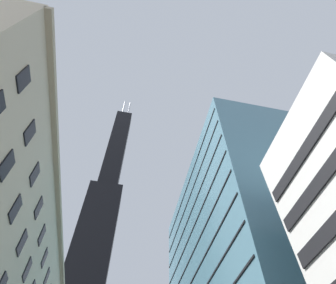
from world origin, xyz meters
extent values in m
cube|color=tan|center=(-10.75, 29.55, 26.21)|extent=(0.70, 71.09, 0.60)
cube|color=black|center=(-10.95, 3.00, 16.60)|extent=(0.14, 1.40, 2.20)
cube|color=black|center=(-10.95, 8.00, 16.60)|extent=(0.14, 1.40, 2.20)
cube|color=black|center=(-10.95, 13.00, 16.60)|extent=(0.14, 1.40, 2.20)
cube|color=black|center=(-10.95, 18.00, 16.60)|extent=(0.14, 1.40, 2.20)
cube|color=black|center=(-10.95, -2.00, 20.80)|extent=(0.14, 1.40, 2.20)
cube|color=black|center=(-10.95, 3.00, 20.80)|extent=(0.14, 1.40, 2.20)
cube|color=black|center=(-10.95, 8.00, 20.80)|extent=(0.14, 1.40, 2.20)
cube|color=black|center=(-10.95, 13.00, 20.80)|extent=(0.14, 1.40, 2.20)
cube|color=black|center=(-10.95, 18.00, 20.80)|extent=(0.14, 1.40, 2.20)
cube|color=black|center=(-10.95, 23.00, 20.80)|extent=(0.14, 1.40, 2.20)
cube|color=black|center=(-10.95, 28.00, 20.80)|extent=(0.14, 1.40, 2.20)
cube|color=black|center=(-11.98, 96.40, 68.73)|extent=(15.95, 15.95, 57.88)
cube|color=black|center=(-11.98, 96.40, 133.85)|extent=(10.25, 10.25, 72.35)
cylinder|color=silver|center=(-14.03, 96.40, 181.55)|extent=(1.20, 1.20, 23.05)
cylinder|color=silver|center=(-9.93, 96.40, 181.55)|extent=(1.20, 1.20, 23.05)
cube|color=black|center=(10.95, -1.96, 15.00)|extent=(0.16, 11.28, 1.10)
cube|color=black|center=(10.95, -1.96, 18.00)|extent=(0.16, 11.28, 1.10)
cube|color=teal|center=(20.64, 29.55, 23.69)|extent=(19.27, 40.67, 47.37)
cube|color=black|center=(10.96, 29.55, 24.00)|extent=(0.12, 39.67, 0.24)
cube|color=black|center=(10.96, 29.55, 28.00)|extent=(0.12, 39.67, 0.24)
cube|color=black|center=(10.96, 29.55, 32.00)|extent=(0.12, 39.67, 0.24)
cube|color=black|center=(10.96, 29.55, 36.00)|extent=(0.12, 39.67, 0.24)
cube|color=black|center=(10.96, 29.55, 40.00)|extent=(0.12, 39.67, 0.24)
cube|color=black|center=(10.96, 29.55, 44.00)|extent=(0.12, 39.67, 0.24)
camera|label=1|loc=(-2.04, -12.60, 1.44)|focal=29.47mm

